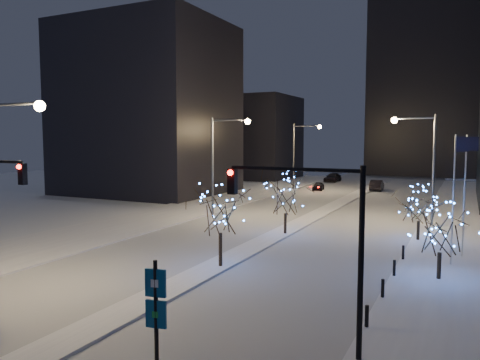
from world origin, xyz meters
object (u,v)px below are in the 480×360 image
Objects in this scene: street_lamp_w_far at (300,147)px; wayfinding_sign at (156,307)px; car_near at (318,186)px; street_lamp_w_near at (3,164)px; car_mid at (377,185)px; holiday_tree_plaza_near at (441,227)px; holiday_tree_median_near at (220,209)px; traffic_signal_east at (318,227)px; holiday_tree_median_far at (286,194)px; holiday_tree_plaza_far at (419,205)px; street_lamp_east at (423,154)px; car_far at (333,178)px; street_lamp_w_mid at (222,152)px.

wayfinding_sign is (13.73, -55.09, -4.03)m from street_lamp_w_far.
street_lamp_w_near is at bearing -101.06° from car_near.
car_mid is at bearing 26.24° from street_lamp_w_far.
holiday_tree_median_near is at bearing -166.14° from holiday_tree_plaza_near.
traffic_signal_east is 12.16m from holiday_tree_plaza_near.
holiday_tree_plaza_near is at bearing 53.08° from wayfinding_sign.
wayfinding_sign is at bearing -76.00° from street_lamp_w_far.
holiday_tree_median_far is 1.25× the size of holiday_tree_plaza_far.
car_mid is 1.15× the size of holiday_tree_plaza_far.
wayfinding_sign is at bearing -70.61° from holiday_tree_median_near.
traffic_signal_east is (-1.14, -29.00, -1.69)m from street_lamp_east.
holiday_tree_median_far is at bearing -77.37° from car_far.
wayfinding_sign is (13.73, -5.09, -4.03)m from street_lamp_w_near.
car_far is at bearing 112.32° from holiday_tree_plaza_far.
street_lamp_w_mid reaches higher than holiday_tree_median_near.
holiday_tree_median_far is (9.44, -6.61, -3.07)m from street_lamp_w_mid.
street_lamp_w_near is at bearing 149.02° from wayfinding_sign.
street_lamp_east is at bearing 8.96° from street_lamp_w_mid.
holiday_tree_median_near is at bearing -79.39° from car_far.
holiday_tree_median_near is 13.42m from wayfinding_sign.
street_lamp_w_mid is 2.71× the size of car_near.
holiday_tree_plaza_far is at bearing 101.20° from holiday_tree_plaza_near.
street_lamp_east is at bearing 104.82° from car_mid.
car_far is (-1.61, 14.51, 0.14)m from car_near.
car_mid is at bearing 16.94° from car_near.
holiday_tree_median_far is (0.14, 10.88, -0.24)m from holiday_tree_median_near.
street_lamp_w_near is 1.00× the size of street_lamp_w_far.
car_far is at bearing 89.26° from street_lamp_w_near.
street_lamp_w_far is at bearing 106.62° from holiday_tree_median_far.
traffic_signal_east is 1.33× the size of holiday_tree_median_far.
traffic_signal_east is at bearing 33.99° from wayfinding_sign.
street_lamp_w_near and street_lamp_east have the same top height.
holiday_tree_median_near is (9.30, 7.51, -2.83)m from street_lamp_w_near.
car_mid is at bearing 88.44° from holiday_tree_median_far.
holiday_tree_plaza_near reaches higher than car_far.
holiday_tree_median_near is at bearing -89.47° from car_near.
street_lamp_w_mid is at bearing 145.00° from holiday_tree_median_far.
holiday_tree_median_far is at bearing 85.72° from car_mid.
traffic_signal_east is at bearing -44.77° from holiday_tree_median_near.
street_lamp_w_mid is 11.92m from holiday_tree_median_far.
car_mid is at bearing 107.55° from street_lamp_east.
street_lamp_w_mid is 1.43× the size of traffic_signal_east.
street_lamp_w_mid reaches higher than car_near.
holiday_tree_median_near is at bearing -127.73° from holiday_tree_plaza_far.
holiday_tree_plaza_far is at bearing -56.51° from street_lamp_w_far.
car_mid is at bearing 103.85° from holiday_tree_plaza_near.
street_lamp_w_mid is 2.14× the size of holiday_tree_plaza_near.
car_far is at bearing 110.39° from holiday_tree_plaza_near.
street_lamp_east is 29.03m from car_mid.
street_lamp_w_near is 56.41m from car_mid.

